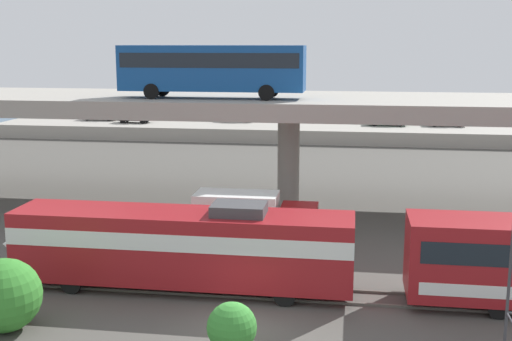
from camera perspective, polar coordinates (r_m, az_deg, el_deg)
The scene contains 18 objects.
ground_plane at distance 26.86m, azimuth -1.63°, elevation -13.70°, with size 260.00×260.00×0.00m, color #4C4944.
rail_strip_near at distance 29.77m, azimuth -0.51°, elevation -11.01°, with size 110.00×0.12×0.12m, color #59544C.
rail_strip_far at distance 31.16m, azimuth -0.07°, elevation -9.97°, with size 110.00×0.12×0.12m, color #59544C.
train_locomotive at distance 30.60m, azimuth -7.87°, elevation -6.25°, with size 16.70×3.04×4.18m.
highway_overpass at distance 44.41m, azimuth 2.89°, elevation 5.54°, with size 96.00×11.05×7.67m.
transit_bus_on_overpass at distance 42.91m, azimuth -3.88°, elevation 9.03°, with size 12.00×2.68×3.40m.
service_truck_west at distance 36.57m, azimuth -0.34°, elevation -4.16°, with size 6.80×2.46×3.04m.
pier_parking_lot at distance 79.80m, azimuth 5.35°, elevation 3.53°, with size 77.10×13.81×1.59m, color #9E998E.
parked_car_0 at distance 81.19m, azimuth -1.60°, elevation 4.82°, with size 4.32×1.99×1.50m.
parked_car_1 at distance 78.83m, azimuth 11.36°, elevation 4.42°, with size 4.64×1.97×1.50m.
parked_car_2 at distance 81.42m, azimuth -10.54°, elevation 4.65°, with size 4.03×1.85×1.50m.
parked_car_3 at distance 85.04m, azimuth -13.34°, elevation 4.81°, with size 4.62×1.87×1.50m.
parked_car_5 at distance 79.86m, azimuth 16.18°, elevation 4.28°, with size 4.51×1.87×1.50m.
parked_car_6 at distance 82.59m, azimuth 14.73°, elevation 4.56°, with size 4.28×1.85×1.50m.
parked_car_7 at distance 83.61m, azimuth 18.04°, elevation 4.46°, with size 4.28×1.97×1.50m.
harbor_water at distance 102.70m, azimuth 6.08°, elevation 4.76°, with size 140.00×36.00×0.01m, color #385B7A.
shrub_left at distance 28.08m, azimuth -21.06°, elevation -10.10°, with size 2.93×2.93×2.93m, color #35842D.
shrub_right at distance 24.86m, azimuth -2.12°, elevation -13.47°, with size 1.87×1.87×1.87m, color #378B33.
Camera 1 is at (4.36, -23.99, 11.28)m, focal length 45.97 mm.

